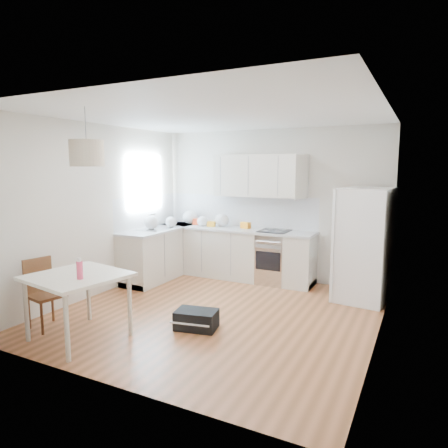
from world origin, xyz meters
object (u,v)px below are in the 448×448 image
dining_table (78,282)px  gym_bag (196,319)px  dining_chair (46,294)px  refrigerator (365,245)px

dining_table → gym_bag: (1.09, 0.87, -0.57)m
dining_chair → refrigerator: bearing=51.8°
dining_table → gym_bag: 1.51m
dining_chair → dining_table: bearing=6.4°
dining_table → dining_chair: bearing=-174.4°
dining_table → dining_chair: (-0.61, 0.05, -0.25)m
refrigerator → dining_table: bearing=-126.8°
dining_table → gym_bag: bearing=48.6°
dining_table → dining_chair: size_ratio=1.30×
refrigerator → gym_bag: 2.84m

